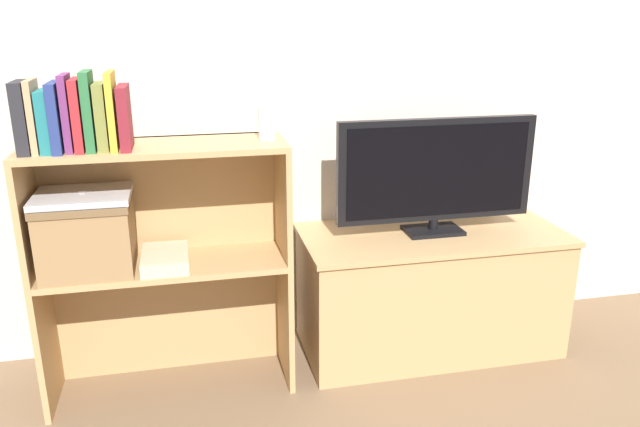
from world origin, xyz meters
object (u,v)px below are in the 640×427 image
object	(u,v)px
book_mustard	(113,111)
book_navy	(57,117)
tv_stand	(429,290)
storage_basket_left	(87,232)
book_teal	(46,121)
book_crimson	(79,115)
book_forest	(89,111)
book_maroon	(125,117)
book_plum	(68,113)
laptop	(82,196)
magazine_stack	(165,259)
tv	(436,173)
baby_monitor	(266,123)
book_tan	(34,116)
book_olive	(102,117)
book_charcoal	(23,117)

from	to	relation	value
book_mustard	book_navy	bearing A→B (deg)	180.00
tv_stand	storage_basket_left	world-z (taller)	storage_basket_left
book_teal	book_crimson	bearing A→B (deg)	0.00
book_forest	book_maroon	distance (m)	0.10
book_plum	laptop	world-z (taller)	book_plum
tv_stand	magazine_stack	xyz separation A→B (m)	(-1.01, -0.10, 0.27)
tv	baby_monitor	xyz separation A→B (m)	(-0.65, -0.08, 0.22)
book_tan	laptop	xyz separation A→B (m)	(0.10, 0.03, -0.26)
book_forest	book_olive	distance (m)	0.04
book_tan	laptop	bearing A→B (deg)	14.72
book_charcoal	book_maroon	xyz separation A→B (m)	(0.29, 0.00, -0.01)
baby_monitor	laptop	size ratio (longest dim) A/B	0.46
storage_basket_left	book_maroon	bearing A→B (deg)	-9.89
book_charcoal	laptop	distance (m)	0.30
book_maroon	tv_stand	bearing A→B (deg)	6.31
book_teal	storage_basket_left	distance (m)	0.38
book_teal	storage_basket_left	world-z (taller)	book_teal
book_crimson	book_olive	distance (m)	0.07
book_teal	storage_basket_left	xyz separation A→B (m)	(0.07, 0.03, -0.37)
storage_basket_left	magazine_stack	xyz separation A→B (m)	(0.24, -0.01, -0.11)
storage_basket_left	book_forest	bearing A→B (deg)	-26.64
book_charcoal	book_crimson	distance (m)	0.16
storage_basket_left	magazine_stack	size ratio (longest dim) A/B	1.33
tv	magazine_stack	distance (m)	1.04
tv_stand	book_charcoal	distance (m)	1.59
book_tan	book_crimson	bearing A→B (deg)	0.00
book_plum	book_mustard	distance (m)	0.13
book_crimson	book_charcoal	bearing A→B (deg)	180.00
tv_stand	book_tan	distance (m)	1.56
book_plum	book_olive	bearing A→B (deg)	0.00
book_plum	baby_monitor	size ratio (longest dim) A/B	1.68
book_teal	book_plum	xyz separation A→B (m)	(0.06, 0.00, 0.02)
book_teal	book_maroon	distance (m)	0.23
book_tan	book_teal	xyz separation A→B (m)	(0.03, 0.00, -0.02)
tv_stand	book_plum	world-z (taller)	book_plum
book_crimson	book_maroon	distance (m)	0.14
book_plum	baby_monitor	bearing A→B (deg)	3.95
book_teal	book_plum	distance (m)	0.07
tv	book_maroon	world-z (taller)	book_maroon
baby_monitor	book_olive	bearing A→B (deg)	-175.29
tv	book_mustard	bearing A→B (deg)	-173.96
tv	book_forest	size ratio (longest dim) A/B	3.21
book_navy	magazine_stack	size ratio (longest dim) A/B	0.94
book_navy	book_olive	size ratio (longest dim) A/B	1.03
tv	storage_basket_left	xyz separation A→B (m)	(-1.26, -0.09, -0.11)
storage_basket_left	tv_stand	bearing A→B (deg)	4.28
tv_stand	book_maroon	xyz separation A→B (m)	(-1.10, -0.12, 0.75)
book_mustard	laptop	xyz separation A→B (m)	(-0.12, 0.03, -0.27)
book_navy	laptop	size ratio (longest dim) A/B	0.70
book_mustard	magazine_stack	bearing A→B (deg)	8.36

